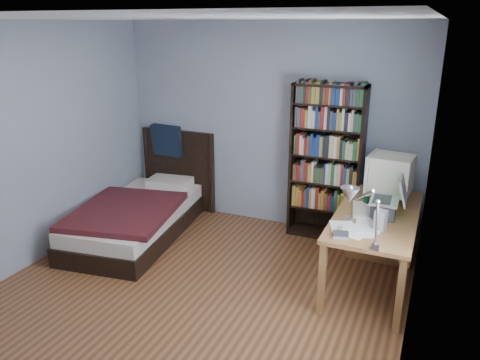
{
  "coord_description": "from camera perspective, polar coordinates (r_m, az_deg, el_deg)",
  "views": [
    {
      "loc": [
        1.96,
        -3.25,
        2.46
      ],
      "look_at": [
        0.19,
        0.81,
        0.97
      ],
      "focal_mm": 35.0,
      "sensor_mm": 36.0,
      "label": 1
    }
  ],
  "objects": [
    {
      "name": "room",
      "position": [
        3.97,
        -6.85,
        0.65
      ],
      "size": [
        4.2,
        4.24,
        2.5
      ],
      "color": "brown",
      "rests_on": "ground"
    },
    {
      "name": "desk",
      "position": [
        5.22,
        16.73,
        -5.36
      ],
      "size": [
        0.75,
        1.61,
        0.73
      ],
      "color": "brown",
      "rests_on": "floor"
    },
    {
      "name": "crt_monitor",
      "position": [
        4.99,
        17.73,
        0.63
      ],
      "size": [
        0.45,
        0.42,
        0.48
      ],
      "color": "beige",
      "rests_on": "desk"
    },
    {
      "name": "laptop",
      "position": [
        4.59,
        17.36,
        -3.0
      ],
      "size": [
        0.33,
        0.34,
        0.41
      ],
      "color": "#2D2D30",
      "rests_on": "desk"
    },
    {
      "name": "desk_lamp",
      "position": [
        3.41,
        13.8,
        -2.54
      ],
      "size": [
        0.26,
        0.57,
        0.67
      ],
      "color": "#99999E",
      "rests_on": "desk"
    },
    {
      "name": "keyboard",
      "position": [
        4.69,
        14.59,
        -3.58
      ],
      "size": [
        0.24,
        0.44,
        0.04
      ],
      "primitive_type": "cube",
      "rotation": [
        0.0,
        0.07,
        0.19
      ],
      "color": "beige",
      "rests_on": "desk"
    },
    {
      "name": "speaker",
      "position": [
        4.3,
        16.76,
        -4.7
      ],
      "size": [
        0.11,
        0.11,
        0.18
      ],
      "primitive_type": "cube",
      "rotation": [
        0.0,
        0.0,
        -0.22
      ],
      "color": "gray",
      "rests_on": "desk"
    },
    {
      "name": "soda_can",
      "position": [
        4.84,
        15.14,
        -2.41
      ],
      "size": [
        0.06,
        0.06,
        0.11
      ],
      "primitive_type": "cylinder",
      "color": "#083B1B",
      "rests_on": "desk"
    },
    {
      "name": "mouse",
      "position": [
        4.98,
        16.93,
        -2.42
      ],
      "size": [
        0.07,
        0.12,
        0.04
      ],
      "primitive_type": "ellipsoid",
      "color": "silver",
      "rests_on": "desk"
    },
    {
      "name": "phone_silver",
      "position": [
        4.47,
        13.16,
        -4.61
      ],
      "size": [
        0.1,
        0.12,
        0.02
      ],
      "primitive_type": "cube",
      "rotation": [
        0.0,
        0.0,
        0.54
      ],
      "color": "silver",
      "rests_on": "desk"
    },
    {
      "name": "phone_grey",
      "position": [
        4.25,
        12.04,
        -5.82
      ],
      "size": [
        0.04,
        0.09,
        0.02
      ],
      "primitive_type": "cube",
      "rotation": [
        0.0,
        0.0,
        0.02
      ],
      "color": "gray",
      "rests_on": "desk"
    },
    {
      "name": "external_drive",
      "position": [
        4.12,
        12.18,
        -6.58
      ],
      "size": [
        0.16,
        0.16,
        0.03
      ],
      "primitive_type": "cube",
      "rotation": [
        0.0,
        0.0,
        0.23
      ],
      "color": "gray",
      "rests_on": "desk"
    },
    {
      "name": "bookshelf",
      "position": [
        5.53,
        10.46,
        2.07
      ],
      "size": [
        0.83,
        0.3,
        1.83
      ],
      "color": "black",
      "rests_on": "floor"
    },
    {
      "name": "bed",
      "position": [
        5.88,
        -11.99,
        -3.93
      ],
      "size": [
        1.33,
        2.16,
        1.16
      ],
      "color": "black",
      "rests_on": "floor"
    }
  ]
}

